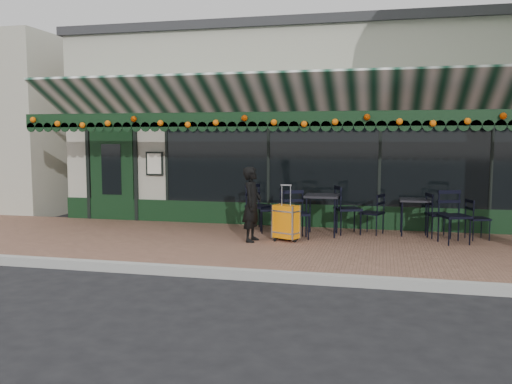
% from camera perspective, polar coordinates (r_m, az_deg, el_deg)
% --- Properties ---
extents(ground, '(80.00, 80.00, 0.00)m').
position_cam_1_polar(ground, '(8.16, 2.46, -9.24)').
color(ground, black).
rests_on(ground, ground).
extents(sidewalk, '(18.00, 4.00, 0.15)m').
position_cam_1_polar(sidewalk, '(10.06, 4.59, -5.92)').
color(sidewalk, brown).
rests_on(sidewalk, ground).
extents(curb, '(18.00, 0.16, 0.15)m').
position_cam_1_polar(curb, '(8.06, 2.36, -8.87)').
color(curb, '#9E9E99').
rests_on(curb, ground).
extents(restaurant_building, '(12.00, 9.60, 4.50)m').
position_cam_1_polar(restaurant_building, '(15.65, 7.88, 6.34)').
color(restaurant_building, '#A8A492').
rests_on(restaurant_building, ground).
extents(woman, '(0.37, 0.54, 1.41)m').
position_cam_1_polar(woman, '(10.19, -0.42, -1.30)').
color(woman, black).
rests_on(woman, sidewalk).
extents(suitcase, '(0.53, 0.42, 1.07)m').
position_cam_1_polar(suitcase, '(10.28, 3.17, -3.20)').
color(suitcase, orange).
rests_on(suitcase, sidewalk).
extents(cafe_table_a, '(0.59, 0.59, 0.73)m').
position_cam_1_polar(cafe_table_a, '(11.32, 16.36, -1.08)').
color(cafe_table_a, black).
rests_on(cafe_table_a, sidewalk).
extents(cafe_table_b, '(0.66, 0.66, 0.82)m').
position_cam_1_polar(cafe_table_b, '(10.90, 6.97, -0.72)').
color(cafe_table_b, black).
rests_on(cafe_table_b, sidewalk).
extents(chair_a_left, '(0.55, 0.55, 0.84)m').
position_cam_1_polar(chair_a_left, '(11.23, 12.10, -2.22)').
color(chair_a_left, black).
rests_on(chair_a_left, sidewalk).
extents(chair_a_right, '(0.54, 0.54, 0.89)m').
position_cam_1_polar(chair_a_right, '(11.22, 18.66, -2.30)').
color(chair_a_right, black).
rests_on(chair_a_right, sidewalk).
extents(chair_a_front, '(0.65, 0.65, 1.00)m').
position_cam_1_polar(chair_a_front, '(10.66, 20.16, -2.47)').
color(chair_a_front, black).
rests_on(chair_a_front, sidewalk).
extents(chair_a_extra, '(0.50, 0.50, 0.79)m').
position_cam_1_polar(chair_a_extra, '(11.25, 22.30, -2.66)').
color(chair_a_extra, black).
rests_on(chair_a_extra, sidewalk).
extents(chair_b_left, '(0.56, 0.56, 0.93)m').
position_cam_1_polar(chair_b_left, '(11.20, 1.60, -1.89)').
color(chair_b_left, black).
rests_on(chair_b_left, sidewalk).
extents(chair_b_right, '(0.64, 0.64, 1.00)m').
position_cam_1_polar(chair_b_right, '(11.16, 9.65, -1.83)').
color(chair_b_right, black).
rests_on(chair_b_right, sidewalk).
extents(chair_b_front, '(0.63, 0.63, 0.94)m').
position_cam_1_polar(chair_b_front, '(10.53, 4.22, -2.36)').
color(chair_b_front, black).
rests_on(chair_b_front, sidewalk).
extents(chair_solo, '(0.66, 0.66, 0.98)m').
position_cam_1_polar(chair_solo, '(11.53, 0.42, -1.55)').
color(chair_solo, black).
rests_on(chair_solo, sidewalk).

